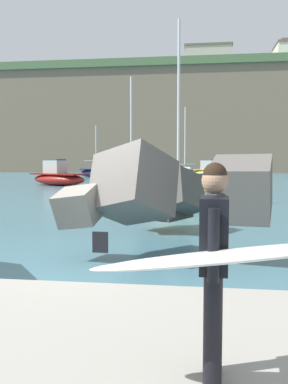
{
  "coord_description": "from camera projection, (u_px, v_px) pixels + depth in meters",
  "views": [
    {
      "loc": [
        2.38,
        -7.7,
        2.04
      ],
      "look_at": [
        1.24,
        0.5,
        1.4
      ],
      "focal_mm": 39.55,
      "sensor_mm": 36.0,
      "label": 1
    }
  ],
  "objects": [
    {
      "name": "headland_bluff",
      "position": [
        252.0,
        125.0,
        81.5
      ],
      "size": [
        109.03,
        41.21,
        17.3
      ],
      "color": "#756651",
      "rests_on": "ground"
    },
    {
      "name": "surfer_with_board",
      "position": [
        218.0,
        258.0,
        3.27
      ],
      "size": [
        2.1,
        1.19,
        1.78
      ],
      "color": "black",
      "rests_on": "walkway_path"
    },
    {
      "name": "boat_mid_right",
      "position": [
        187.0,
        177.0,
        38.4
      ],
      "size": [
        4.24,
        4.54,
        6.72
      ],
      "color": "navy",
      "rests_on": "ground"
    },
    {
      "name": "boat_mid_left",
      "position": [
        210.0,
        171.0,
        50.47
      ],
      "size": [
        5.29,
        3.85,
        2.05
      ],
      "color": "#EAC64C",
      "rests_on": "ground"
    },
    {
      "name": "boat_near_left",
      "position": [
        129.0,
        183.0,
        26.17
      ],
      "size": [
        4.07,
        5.54,
        6.99
      ],
      "color": "navy",
      "rests_on": "ground"
    },
    {
      "name": "ground_plane",
      "position": [
        76.0,
        266.0,
        8.09
      ],
      "size": [
        400.0,
        400.0,
        0.0
      ],
      "primitive_type": "plane",
      "color": "#42707F"
    },
    {
      "name": "station_building_west",
      "position": [
        287.0,
        59.0,
        74.69
      ],
      "size": [
        4.45,
        6.9,
        5.0
      ],
      "color": "silver",
      "rests_on": "headland_bluff"
    },
    {
      "name": "breakwater_jetty",
      "position": [
        138.0,
        196.0,
        9.42
      ],
      "size": [
        32.38,
        7.77,
        2.74
      ],
      "color": "gray",
      "rests_on": "ground"
    },
    {
      "name": "station_building_east",
      "position": [
        208.0,
        61.0,
        75.41
      ],
      "size": [
        8.28,
        6.24,
        4.69
      ],
      "color": "#B2ADA3",
      "rests_on": "headland_bluff"
    },
    {
      "name": "boat_mid_centre",
      "position": [
        58.0,
        177.0,
        33.27
      ],
      "size": [
        5.45,
        3.93,
        2.09
      ],
      "color": "maroon",
      "rests_on": "ground"
    },
    {
      "name": "boat_far_left",
      "position": [
        175.0,
        195.0,
        18.74
      ],
      "size": [
        3.57,
        4.7,
        7.98
      ],
      "color": "#EAC64C",
      "rests_on": "ground"
    },
    {
      "name": "station_building_central",
      "position": [
        250.0,
        73.0,
        89.03
      ],
      "size": [
        5.96,
        5.95,
        5.91
      ],
      "color": "#B2ADA3",
      "rests_on": "headland_bluff"
    },
    {
      "name": "boat_far_centre",
      "position": [
        99.0,
        173.0,
        47.97
      ],
      "size": [
        5.0,
        2.98,
        5.88
      ],
      "color": "navy",
      "rests_on": "ground"
    }
  ]
}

